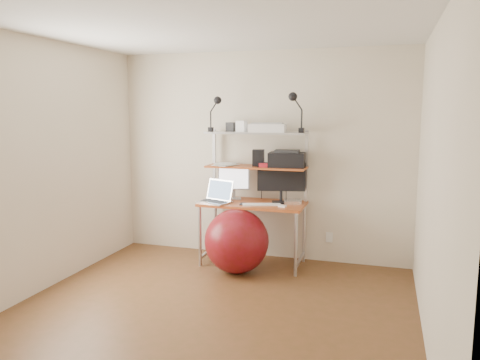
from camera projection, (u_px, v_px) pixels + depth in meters
The scene contains 20 objects.
room at pixel (207, 175), 3.99m from camera, with size 3.60×3.60×3.60m.
computer_desk at pixel (254, 183), 5.45m from camera, with size 1.20×0.60×1.57m.
wall_outlet at pixel (329, 237), 5.56m from camera, with size 0.08×0.01×0.12m, color white.
monitor_silver at pixel (234, 180), 5.60m from camera, with size 0.37×0.19×0.43m.
monitor_black at pixel (281, 179), 5.38m from camera, with size 0.54×0.20×0.55m.
laptop at pixel (217, 197), 5.44m from camera, with size 0.45×0.40×0.32m.
keyboard at pixel (262, 205), 5.27m from camera, with size 0.43×0.12×0.01m, color white.
mouse at pixel (282, 206), 5.16m from camera, with size 0.08×0.05×0.02m, color white.
mac_mini at pixel (293, 202), 5.38m from camera, with size 0.20×0.20×0.04m, color silver.
phone at pixel (243, 204), 5.31m from camera, with size 0.06×0.12×0.01m, color black.
printer at pixel (287, 159), 5.38m from camera, with size 0.43×0.31×0.20m.
nas_cube at pixel (258, 158), 5.46m from camera, with size 0.13×0.13×0.19m, color black.
red_box at pixel (267, 165), 5.39m from camera, with size 0.18×0.12×0.05m, color #AF1C28.
scanner at pixel (268, 128), 5.35m from camera, with size 0.44×0.31×0.11m.
box_white at pixel (242, 126), 5.42m from camera, with size 0.11×0.09×0.13m, color white.
box_grey at pixel (232, 127), 5.56m from camera, with size 0.11×0.11×0.11m, color #29292B.
clip_lamp_left at pixel (216, 106), 5.45m from camera, with size 0.16×0.09×0.41m.
clip_lamp_right at pixel (295, 103), 5.17m from camera, with size 0.18×0.10×0.45m.
exercise_ball at pixel (237, 241), 5.20m from camera, with size 0.72×0.72×0.72m, color maroon.
paper_stack at pixel (225, 164), 5.60m from camera, with size 0.35×0.41×0.02m.
Camera 1 is at (1.44, -3.69, 1.80)m, focal length 35.00 mm.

